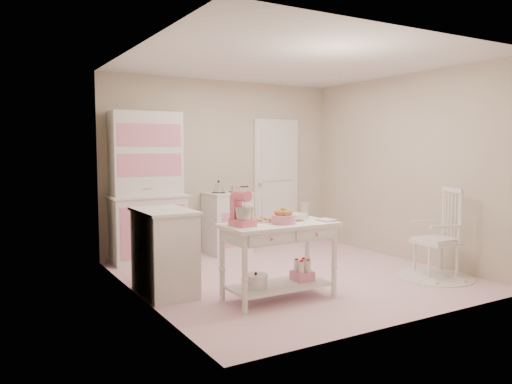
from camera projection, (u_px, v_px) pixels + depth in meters
room_shell at (293, 142)px, 6.02m from camera, size 3.84×3.84×2.62m
door at (276, 182)px, 8.16m from camera, size 0.82×0.05×2.04m
hutch at (148, 187)px, 6.86m from camera, size 1.06×0.50×2.08m
stove at (227, 223)px, 7.47m from camera, size 0.62×0.57×0.92m
base_cabinet at (165, 252)px, 5.35m from camera, size 0.54×0.84×0.92m
lace_rug at (435, 277)px, 6.08m from camera, size 0.92×0.92×0.01m
rocking_chair at (436, 233)px, 6.03m from camera, size 0.69×0.84×1.10m
work_table at (279, 261)px, 5.19m from camera, size 1.20×0.60×0.80m
stand_mixer at (243, 209)px, 4.94m from camera, size 0.24×0.30×0.34m
cookie_tray at (258, 221)px, 5.23m from camera, size 0.34×0.24×0.02m
bread_basket at (283, 219)px, 5.11m from camera, size 0.25×0.25×0.09m
mixing_bowl at (295, 217)px, 5.35m from camera, size 0.23×0.23×0.07m
metal_pitcher at (305, 211)px, 5.50m from camera, size 0.10×0.10×0.17m
recipe_book at (321, 220)px, 5.27m from camera, size 0.16×0.21×0.02m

